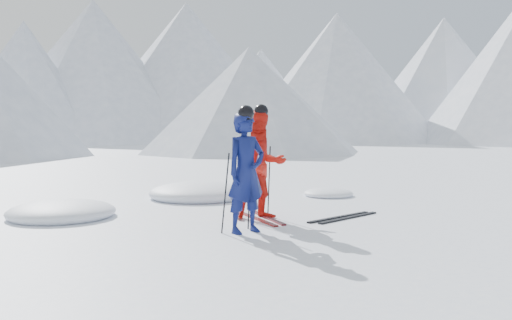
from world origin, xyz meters
TOP-DOWN VIEW (x-y plane):
  - ground at (0.00, 0.00)m, footprint 160.00×160.00m
  - mountain_range at (5.71, 35.31)m, footprint 106.15×62.94m
  - skier_blue at (-2.59, -0.31)m, footprint 0.73×0.49m
  - skier_red at (-1.61, 0.58)m, footprint 1.13×0.98m
  - pole_blue_left at (-2.89, -0.16)m, footprint 0.13×0.09m
  - pole_blue_right at (-2.34, -0.06)m, footprint 0.13×0.08m
  - pole_red_left at (-1.91, 0.83)m, footprint 0.13×0.10m
  - pole_red_right at (-1.31, 0.73)m, footprint 0.13×0.09m
  - ski_worn_left at (-1.73, 0.58)m, footprint 0.45×1.68m
  - ski_worn_right at (-1.49, 0.58)m, footprint 0.56×1.66m
  - ski_loose_a at (-0.40, -0.23)m, footprint 1.70×0.27m
  - ski_loose_b at (-0.30, -0.38)m, footprint 1.70×0.33m
  - snow_lumps at (-2.10, 3.32)m, footprint 7.76×3.35m

SIDE VIEW (x-z plane):
  - ground at x=0.00m, z-range 0.00..0.00m
  - snow_lumps at x=-2.10m, z-range -0.26..0.26m
  - ski_worn_left at x=-1.73m, z-range 0.00..0.03m
  - ski_worn_right at x=-1.49m, z-range 0.00..0.03m
  - ski_loose_a at x=-0.40m, z-range 0.00..0.03m
  - ski_loose_b at x=-0.30m, z-range 0.00..0.03m
  - pole_blue_left at x=-2.89m, z-range 0.00..1.29m
  - pole_blue_right at x=-2.34m, z-range 0.00..1.29m
  - pole_red_left at x=-1.91m, z-range 0.00..1.33m
  - pole_red_right at x=-1.31m, z-range 0.00..1.33m
  - skier_blue at x=-2.59m, z-range 0.00..1.94m
  - skier_red at x=-1.61m, z-range 0.00..2.00m
  - mountain_range at x=5.71m, z-range -1.04..14.49m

